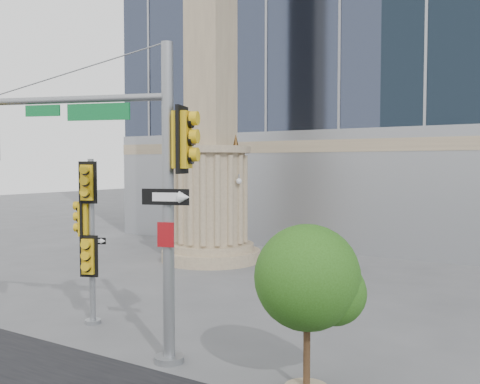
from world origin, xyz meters
The scene contains 5 objects.
ground centered at (0.00, 0.00, 0.00)m, with size 120.00×120.00×0.00m, color #545456.
monument centered at (-6.00, 9.00, 5.52)m, with size 4.40×4.40×16.60m.
main_signal_pole centered at (-0.93, -1.89, 4.28)m, with size 5.17×2.11×6.90m.
secondary_signal_pole centered at (-3.33, -0.50, 2.62)m, with size 0.84×0.61×4.46m.
street_tree centered at (3.47, -1.28, 2.10)m, with size 2.05×2.00×3.20m.
Camera 1 is at (7.61, -10.38, 4.32)m, focal length 40.00 mm.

